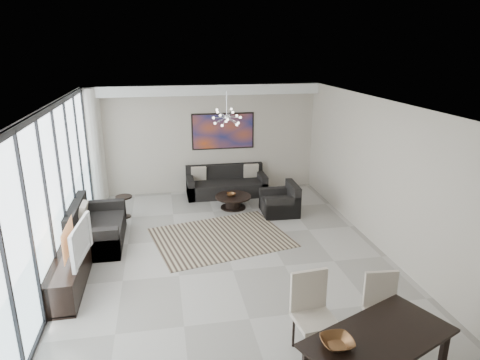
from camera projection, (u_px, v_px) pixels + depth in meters
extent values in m
cube|color=#A8A39B|center=(233.00, 270.00, 7.65)|extent=(6.00, 9.00, 0.02)
cube|color=white|center=(232.00, 109.00, 6.78)|extent=(6.00, 9.00, 0.02)
cube|color=#BBB1A0|center=(205.00, 139.00, 11.42)|extent=(6.00, 0.02, 2.90)
cube|color=#BBB1A0|center=(395.00, 184.00, 7.74)|extent=(0.02, 9.00, 2.90)
cube|color=silver|center=(45.00, 206.00, 6.70)|extent=(0.01, 8.95, 2.85)
cube|color=black|center=(35.00, 117.00, 6.28)|extent=(0.04, 8.95, 0.10)
cube|color=black|center=(60.00, 285.00, 7.13)|extent=(0.04, 8.95, 0.06)
cube|color=black|center=(6.00, 269.00, 4.83)|extent=(0.04, 0.05, 2.88)
cube|color=black|center=(30.00, 232.00, 5.77)|extent=(0.04, 0.05, 2.88)
cube|color=black|center=(48.00, 206.00, 6.70)|extent=(0.04, 0.05, 2.88)
cube|color=black|center=(61.00, 186.00, 7.64)|extent=(0.04, 0.05, 2.88)
cube|color=black|center=(72.00, 171.00, 8.58)|extent=(0.04, 0.05, 2.88)
cube|color=black|center=(80.00, 158.00, 9.51)|extent=(0.04, 0.05, 2.88)
cube|color=black|center=(87.00, 148.00, 10.45)|extent=(0.04, 0.05, 2.88)
cylinder|color=beige|center=(94.00, 146.00, 10.61)|extent=(0.36, 0.36, 2.85)
cube|color=white|center=(204.00, 90.00, 10.85)|extent=(5.98, 0.40, 0.26)
cube|color=#B74719|center=(223.00, 131.00, 11.43)|extent=(1.68, 0.04, 0.98)
cylinder|color=silver|center=(227.00, 105.00, 9.26)|extent=(0.02, 0.02, 0.55)
sphere|color=silver|center=(227.00, 117.00, 9.34)|extent=(0.12, 0.12, 0.12)
cube|color=black|center=(221.00, 237.00, 8.97)|extent=(3.06, 2.59, 0.01)
cylinder|color=black|center=(233.00, 197.00, 10.51)|extent=(0.89, 0.89, 0.04)
cylinder|color=black|center=(233.00, 203.00, 10.56)|extent=(0.39, 0.39, 0.28)
cylinder|color=black|center=(233.00, 207.00, 10.60)|extent=(0.62, 0.62, 0.03)
imported|color=brown|center=(231.00, 195.00, 10.48)|extent=(0.26, 0.26, 0.07)
cube|color=black|center=(226.00, 188.00, 11.45)|extent=(2.10, 0.86, 0.38)
cube|color=black|center=(224.00, 171.00, 11.66)|extent=(2.10, 0.17, 0.38)
cube|color=black|center=(190.00, 187.00, 11.26)|extent=(0.17, 0.86, 0.55)
cube|color=black|center=(262.00, 183.00, 11.60)|extent=(0.17, 0.86, 0.55)
cube|color=black|center=(98.00, 233.00, 8.66)|extent=(0.98, 1.74, 0.44)
cube|color=black|center=(75.00, 215.00, 8.46)|extent=(0.20, 1.74, 0.44)
cube|color=black|center=(92.00, 246.00, 7.91)|extent=(0.98, 0.20, 0.63)
cube|color=black|center=(102.00, 214.00, 9.35)|extent=(0.98, 0.20, 0.63)
cube|color=black|center=(279.00, 206.00, 10.21)|extent=(0.84, 0.89, 0.36)
cube|color=black|center=(293.00, 191.00, 10.15)|extent=(0.19, 0.87, 0.36)
cube|color=black|center=(276.00, 198.00, 10.52)|extent=(0.82, 0.19, 0.53)
cube|color=black|center=(283.00, 208.00, 9.86)|extent=(0.82, 0.19, 0.53)
cylinder|color=black|center=(124.00, 197.00, 9.88)|extent=(0.38, 0.38, 0.04)
cylinder|color=black|center=(125.00, 207.00, 9.96)|extent=(0.06, 0.06, 0.47)
cylinder|color=black|center=(125.00, 216.00, 10.03)|extent=(0.27, 0.27, 0.03)
cube|color=black|center=(68.00, 274.00, 7.01)|extent=(0.49, 1.74, 0.54)
imported|color=gray|center=(74.00, 241.00, 6.87)|extent=(0.24, 1.08, 0.62)
cube|color=black|center=(379.00, 338.00, 4.81)|extent=(1.96, 1.50, 0.04)
cube|color=black|center=(443.00, 355.00, 5.07)|extent=(0.07, 0.07, 0.69)
cube|color=black|center=(394.00, 325.00, 5.61)|extent=(0.07, 0.07, 0.69)
cube|color=#BFB09E|center=(315.00, 320.00, 5.46)|extent=(0.55, 0.55, 0.07)
cube|color=#BFB09E|center=(309.00, 292.00, 5.58)|extent=(0.51, 0.10, 0.62)
cylinder|color=black|center=(335.00, 345.00, 5.41)|extent=(0.04, 0.04, 0.47)
cylinder|color=black|center=(294.00, 331.00, 5.67)|extent=(0.04, 0.04, 0.47)
cube|color=#BFB09E|center=(385.00, 315.00, 5.64)|extent=(0.49, 0.49, 0.06)
cube|color=#BFB09E|center=(380.00, 290.00, 5.75)|extent=(0.46, 0.09, 0.56)
cylinder|color=black|center=(402.00, 339.00, 5.56)|extent=(0.04, 0.04, 0.43)
cylinder|color=black|center=(365.00, 323.00, 5.86)|extent=(0.04, 0.04, 0.43)
imported|color=brown|center=(337.00, 343.00, 4.64)|extent=(0.36, 0.36, 0.09)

